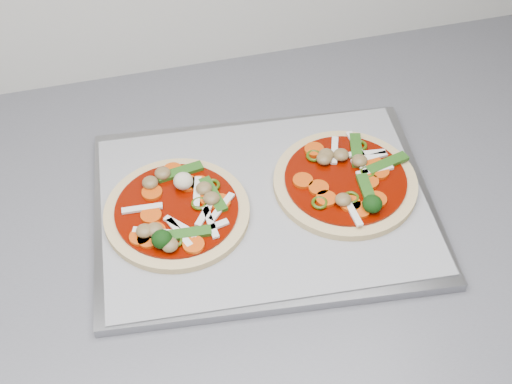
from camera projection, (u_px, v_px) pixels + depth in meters
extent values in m
cube|color=gray|center=(264.00, 207.00, 0.87)|extent=(0.44, 0.34, 0.01)
cube|color=gray|center=(264.00, 203.00, 0.87)|extent=(0.41, 0.31, 0.00)
cylinder|color=#E0BE83|center=(177.00, 213.00, 0.85)|extent=(0.24, 0.24, 0.01)
cylinder|color=#680C00|center=(177.00, 209.00, 0.84)|extent=(0.20, 0.20, 0.00)
torus|color=#2F4309|center=(175.00, 241.00, 0.81)|extent=(0.03, 0.03, 0.00)
cylinder|color=#ED3904|center=(188.00, 184.00, 0.87)|extent=(0.03, 0.03, 0.00)
cylinder|color=#ED3904|center=(140.00, 237.00, 0.81)|extent=(0.04, 0.04, 0.00)
cylinder|color=#ED3904|center=(209.00, 198.00, 0.85)|extent=(0.04, 0.04, 0.00)
cube|color=white|center=(209.00, 229.00, 0.82)|extent=(0.05, 0.02, 0.00)
cylinder|color=#ED3904|center=(194.00, 245.00, 0.80)|extent=(0.03, 0.03, 0.00)
cylinder|color=#ED3904|center=(173.00, 170.00, 0.88)|extent=(0.04, 0.04, 0.00)
cube|color=white|center=(206.00, 211.00, 0.84)|extent=(0.03, 0.04, 0.00)
cube|color=white|center=(197.00, 192.00, 0.86)|extent=(0.02, 0.05, 0.00)
cube|color=white|center=(142.00, 208.00, 0.84)|extent=(0.05, 0.01, 0.00)
ellipsoid|color=brown|center=(154.00, 230.00, 0.81)|extent=(0.03, 0.03, 0.01)
ellipsoid|color=#0C330B|center=(162.00, 239.00, 0.80)|extent=(0.03, 0.03, 0.02)
cube|color=white|center=(210.00, 222.00, 0.82)|extent=(0.01, 0.05, 0.00)
cube|color=white|center=(222.00, 207.00, 0.84)|extent=(0.04, 0.04, 0.00)
ellipsoid|color=brown|center=(204.00, 188.00, 0.86)|extent=(0.03, 0.03, 0.01)
cylinder|color=#ED3904|center=(151.00, 215.00, 0.83)|extent=(0.03, 0.03, 0.00)
cylinder|color=#ED3904|center=(199.00, 184.00, 0.87)|extent=(0.04, 0.04, 0.00)
ellipsoid|color=brown|center=(150.00, 183.00, 0.86)|extent=(0.03, 0.03, 0.01)
cylinder|color=#ED3904|center=(220.00, 202.00, 0.85)|extent=(0.04, 0.04, 0.00)
cube|color=white|center=(181.00, 227.00, 0.82)|extent=(0.04, 0.04, 0.00)
cylinder|color=#ED3904|center=(148.00, 239.00, 0.81)|extent=(0.03, 0.03, 0.00)
ellipsoid|color=beige|center=(183.00, 181.00, 0.86)|extent=(0.03, 0.03, 0.02)
ellipsoid|color=brown|center=(163.00, 173.00, 0.87)|extent=(0.03, 0.03, 0.01)
cube|color=#295B16|center=(213.00, 195.00, 0.85)|extent=(0.02, 0.06, 0.00)
cylinder|color=#ED3904|center=(152.00, 192.00, 0.86)|extent=(0.04, 0.04, 0.00)
ellipsoid|color=brown|center=(211.00, 198.00, 0.84)|extent=(0.02, 0.02, 0.01)
cube|color=#295B16|center=(180.00, 172.00, 0.88)|extent=(0.06, 0.02, 0.00)
cube|color=white|center=(179.00, 233.00, 0.81)|extent=(0.02, 0.05, 0.00)
cube|color=#295B16|center=(186.00, 234.00, 0.81)|extent=(0.06, 0.02, 0.00)
ellipsoid|color=brown|center=(170.00, 245.00, 0.80)|extent=(0.03, 0.03, 0.01)
ellipsoid|color=brown|center=(144.00, 231.00, 0.81)|extent=(0.02, 0.02, 0.01)
torus|color=#2F4309|center=(199.00, 204.00, 0.84)|extent=(0.02, 0.02, 0.00)
cylinder|color=#ED3904|center=(155.00, 231.00, 0.82)|extent=(0.04, 0.04, 0.00)
torus|color=#2F4309|center=(212.00, 185.00, 0.86)|extent=(0.02, 0.02, 0.00)
cube|color=white|center=(153.00, 232.00, 0.82)|extent=(0.05, 0.02, 0.00)
cylinder|color=#E0BE83|center=(345.00, 183.00, 0.88)|extent=(0.21, 0.21, 0.01)
cylinder|color=#680C00|center=(346.00, 179.00, 0.88)|extent=(0.18, 0.18, 0.00)
ellipsoid|color=brown|center=(324.00, 159.00, 0.89)|extent=(0.03, 0.03, 0.01)
cylinder|color=#ED3904|center=(379.00, 172.00, 0.88)|extent=(0.03, 0.03, 0.00)
ellipsoid|color=brown|center=(326.00, 155.00, 0.89)|extent=(0.02, 0.02, 0.01)
cylinder|color=#ED3904|center=(373.00, 163.00, 0.89)|extent=(0.03, 0.03, 0.00)
ellipsoid|color=brown|center=(341.00, 155.00, 0.89)|extent=(0.02, 0.02, 0.01)
cylinder|color=#ED3904|center=(360.00, 210.00, 0.84)|extent=(0.03, 0.03, 0.00)
cube|color=#295B16|center=(387.00, 163.00, 0.89)|extent=(0.06, 0.03, 0.00)
cylinder|color=#ED3904|center=(376.00, 200.00, 0.85)|extent=(0.04, 0.04, 0.00)
cylinder|color=#ED3904|center=(319.00, 188.00, 0.86)|extent=(0.03, 0.03, 0.00)
cube|color=white|center=(369.00, 158.00, 0.90)|extent=(0.05, 0.01, 0.00)
cube|color=white|center=(334.00, 150.00, 0.90)|extent=(0.02, 0.05, 0.00)
ellipsoid|color=brown|center=(343.00, 200.00, 0.84)|extent=(0.02, 0.02, 0.01)
ellipsoid|color=brown|center=(359.00, 161.00, 0.89)|extent=(0.02, 0.02, 0.01)
cube|color=#295B16|center=(368.00, 192.00, 0.86)|extent=(0.02, 0.06, 0.00)
cube|color=#295B16|center=(356.00, 150.00, 0.90)|extent=(0.03, 0.06, 0.00)
torus|color=#2F4309|center=(314.00, 156.00, 0.90)|extent=(0.03, 0.03, 0.00)
cube|color=white|center=(356.00, 145.00, 0.91)|extent=(0.01, 0.05, 0.00)
cube|color=white|center=(375.00, 171.00, 0.88)|extent=(0.05, 0.01, 0.00)
cylinder|color=#ED3904|center=(369.00, 182.00, 0.87)|extent=(0.03, 0.03, 0.00)
cylinder|color=#ED3904|center=(314.00, 150.00, 0.91)|extent=(0.03, 0.03, 0.00)
torus|color=#2F4309|center=(351.00, 198.00, 0.85)|extent=(0.03, 0.03, 0.00)
cylinder|color=#ED3904|center=(326.00, 199.00, 0.85)|extent=(0.04, 0.04, 0.00)
cube|color=white|center=(360.00, 161.00, 0.89)|extent=(0.01, 0.05, 0.00)
cylinder|color=#ED3904|center=(350.00, 204.00, 0.84)|extent=(0.03, 0.03, 0.00)
torus|color=#2F4309|center=(360.00, 146.00, 0.91)|extent=(0.03, 0.03, 0.00)
cube|color=white|center=(367.00, 154.00, 0.90)|extent=(0.05, 0.01, 0.00)
ellipsoid|color=#0C330B|center=(372.00, 204.00, 0.83)|extent=(0.03, 0.03, 0.02)
torus|color=#2F4309|center=(320.00, 203.00, 0.84)|extent=(0.02, 0.02, 0.00)
torus|color=#2F4309|center=(367.00, 173.00, 0.88)|extent=(0.03, 0.03, 0.00)
cube|color=white|center=(352.00, 211.00, 0.84)|extent=(0.01, 0.05, 0.00)
cylinder|color=#ED3904|center=(303.00, 181.00, 0.87)|extent=(0.03, 0.03, 0.00)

